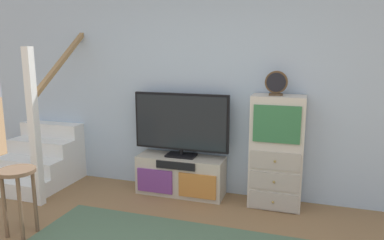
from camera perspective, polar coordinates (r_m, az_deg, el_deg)
The scene contains 7 objects.
back_wall at distance 4.38m, azimuth 2.99°, elevation 5.71°, with size 6.40×0.12×2.70m, color #A8BCD1.
media_console at distance 4.46m, azimuth -1.82°, elevation -8.84°, with size 1.08×0.38×0.48m.
television at distance 4.31m, azimuth -1.77°, elevation -0.54°, with size 1.18×0.22×0.78m.
side_cabinet at distance 4.13m, azimuth 13.34°, elevation -5.02°, with size 0.58×0.38×1.28m.
desk_clock at distance 3.97m, azimuth 13.31°, elevation 5.73°, with size 0.24×0.08×0.27m.
staircase at distance 5.37m, azimuth -21.69°, elevation -4.72°, with size 1.00×1.36×2.20m.
bar_stool_near at distance 3.81m, azimuth -26.01°, elevation -9.42°, with size 0.34×0.34×0.66m.
Camera 1 is at (1.12, -1.76, 1.75)m, focal length 33.40 mm.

